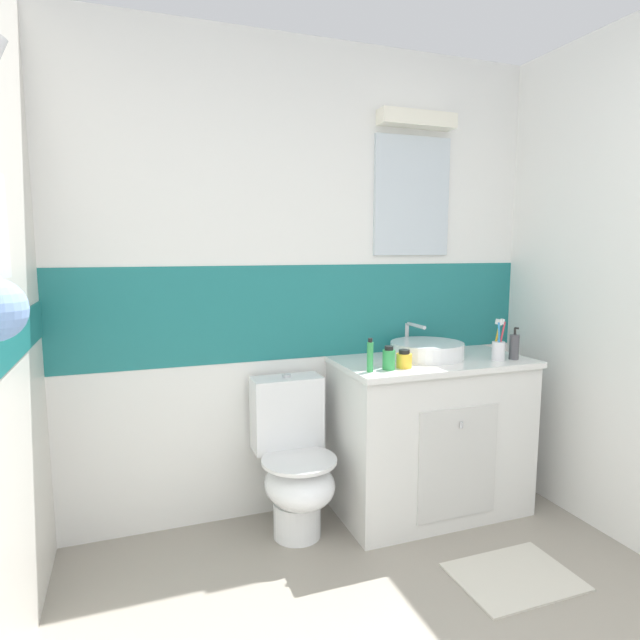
# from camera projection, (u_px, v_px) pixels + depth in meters

# --- Properties ---
(wall_back_tiled) EXTENTS (3.20, 0.20, 2.50)m
(wall_back_tiled) POSITION_uv_depth(u_px,v_px,m) (310.00, 282.00, 2.85)
(wall_back_tiled) COLOR white
(wall_back_tiled) RESTS_ON ground_plane
(vanity_cabinet) EXTENTS (1.03, 0.56, 0.85)m
(vanity_cabinet) POSITION_uv_depth(u_px,v_px,m) (430.00, 435.00, 2.86)
(vanity_cabinet) COLOR silver
(vanity_cabinet) RESTS_ON ground_plane
(sink_basin) EXTENTS (0.39, 0.44, 0.17)m
(sink_basin) POSITION_uv_depth(u_px,v_px,m) (427.00, 349.00, 2.84)
(sink_basin) COLOR white
(sink_basin) RESTS_ON vanity_cabinet
(toilet) EXTENTS (0.37, 0.50, 0.79)m
(toilet) POSITION_uv_depth(u_px,v_px,m) (295.00, 463.00, 2.64)
(toilet) COLOR white
(toilet) RESTS_ON ground_plane
(toothbrush_cup) EXTENTS (0.07, 0.07, 0.22)m
(toothbrush_cup) POSITION_uv_depth(u_px,v_px,m) (498.00, 349.00, 2.77)
(toothbrush_cup) COLOR white
(toothbrush_cup) RESTS_ON vanity_cabinet
(soap_dispenser) EXTENTS (0.05, 0.05, 0.17)m
(soap_dispenser) POSITION_uv_depth(u_px,v_px,m) (514.00, 347.00, 2.79)
(soap_dispenser) COLOR #4C4C51
(soap_dispenser) RESTS_ON vanity_cabinet
(hair_gel_jar) EXTENTS (0.08, 0.08, 0.09)m
(hair_gel_jar) POSITION_uv_depth(u_px,v_px,m) (404.00, 360.00, 2.60)
(hair_gel_jar) COLOR yellow
(hair_gel_jar) RESTS_ON vanity_cabinet
(lotion_bottle_short) EXTENTS (0.06, 0.06, 0.12)m
(lotion_bottle_short) POSITION_uv_depth(u_px,v_px,m) (389.00, 359.00, 2.55)
(lotion_bottle_short) COLOR green
(lotion_bottle_short) RESTS_ON vanity_cabinet
(toothpaste_tube_upright) EXTENTS (0.03, 0.03, 0.16)m
(toothpaste_tube_upright) POSITION_uv_depth(u_px,v_px,m) (370.00, 356.00, 2.50)
(toothpaste_tube_upright) COLOR green
(toothpaste_tube_upright) RESTS_ON vanity_cabinet
(bath_mat) EXTENTS (0.52, 0.39, 0.01)m
(bath_mat) POSITION_uv_depth(u_px,v_px,m) (514.00, 577.00, 2.30)
(bath_mat) COLOR beige
(bath_mat) RESTS_ON ground_plane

